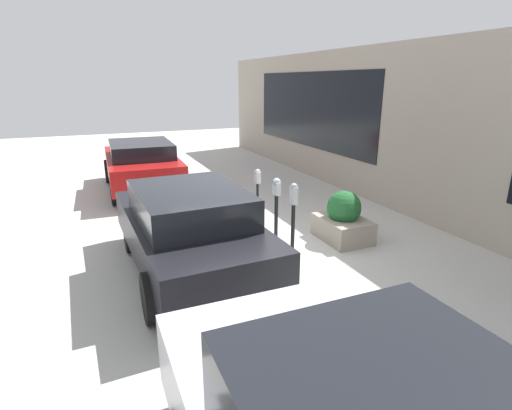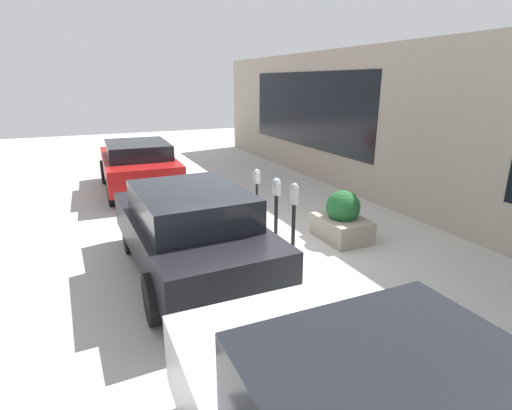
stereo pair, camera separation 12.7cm
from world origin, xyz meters
The scene contains 9 objects.
ground_plane centered at (0.00, 0.00, 0.00)m, with size 40.00×40.00×0.00m, color beige.
curb_strip centered at (0.00, 0.08, 0.02)m, with size 24.50×0.16×0.04m.
building_facade centered at (0.00, -4.47, 2.04)m, with size 24.50×0.17×4.05m.
parking_meter_nearest centered at (-0.75, -0.54, 0.97)m, with size 0.14×0.12×1.51m.
parking_meter_second centered at (-0.05, -0.55, 1.00)m, with size 0.19×0.16×1.45m.
parking_meter_middle centered at (0.74, -0.50, 1.04)m, with size 0.15×0.12×1.46m.
planter_box centered at (-0.09, -2.06, 0.43)m, with size 1.13×0.85×1.04m.
parked_car_middle centered at (-0.32, 1.19, 0.81)m, with size 4.23×2.01×1.51m.
parked_car_rear centered at (5.59, 1.19, 0.80)m, with size 4.33×2.03×1.47m.
Camera 1 is at (-6.51, 2.59, 3.16)m, focal length 28.00 mm.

